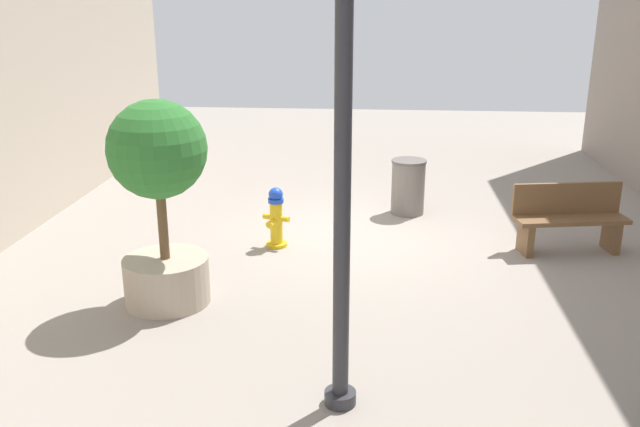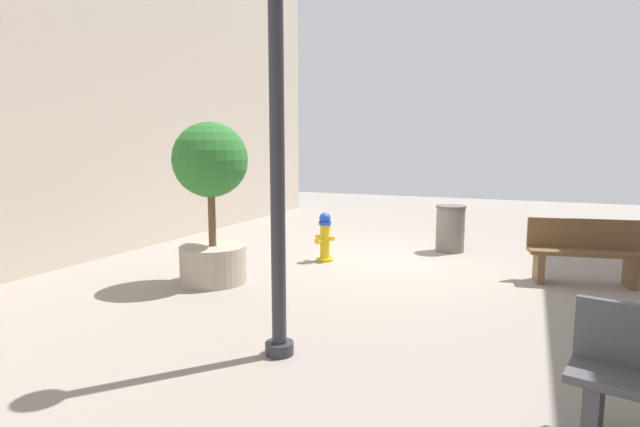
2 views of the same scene
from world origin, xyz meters
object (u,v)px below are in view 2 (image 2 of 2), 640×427
at_px(street_lamp, 277,103).
at_px(bench_near, 584,251).
at_px(trash_bin, 450,228).
at_px(fire_hydrant, 325,237).
at_px(planter_tree, 211,190).

bearing_deg(street_lamp, bench_near, -126.29).
bearing_deg(trash_bin, fire_hydrant, 41.66).
height_order(planter_tree, street_lamp, street_lamp).
xyz_separation_m(street_lamp, trash_bin, (-0.79, -5.54, -1.96)).
bearing_deg(bench_near, fire_hydrant, 2.54).
bearing_deg(planter_tree, street_lamp, 138.28).
relative_size(fire_hydrant, planter_tree, 0.37).
bearing_deg(fire_hydrant, street_lamp, 106.42).
bearing_deg(fire_hydrant, trash_bin, -138.34).
bearing_deg(planter_tree, bench_near, -157.31).
xyz_separation_m(fire_hydrant, planter_tree, (0.99, 1.94, 0.94)).
distance_m(bench_near, street_lamp, 5.33).
relative_size(bench_near, trash_bin, 1.79).
relative_size(bench_near, planter_tree, 0.67).
height_order(street_lamp, trash_bin, street_lamp).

